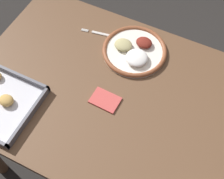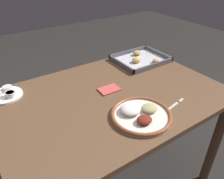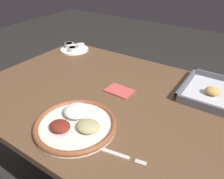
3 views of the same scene
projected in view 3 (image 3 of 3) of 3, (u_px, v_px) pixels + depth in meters
The scene contains 5 objects.
dining_table at pixel (112, 116), 1.01m from camera, with size 1.22×0.84×0.76m.
dinner_plate at pixel (76, 123), 0.77m from camera, with size 0.29×0.29×0.05m.
fork at pixel (113, 153), 0.67m from camera, with size 0.19×0.05×0.00m.
saucer_plate at pixel (74, 48), 1.39m from camera, with size 0.18×0.18×0.04m.
napkin at pixel (119, 91), 0.97m from camera, with size 0.12×0.09×0.01m.
Camera 3 is at (0.44, -0.66, 1.28)m, focal length 35.00 mm.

